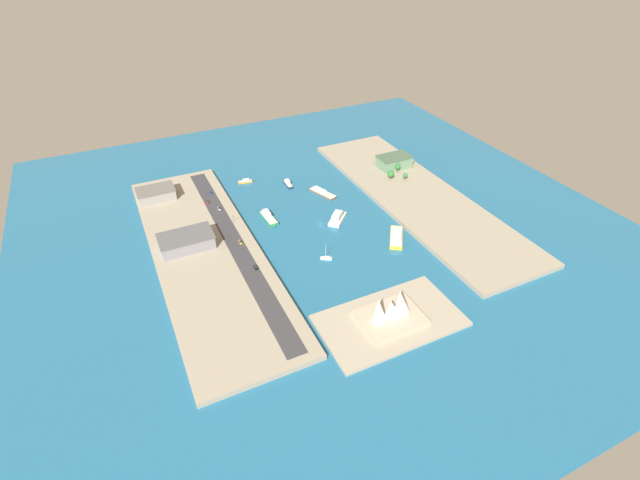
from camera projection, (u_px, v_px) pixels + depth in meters
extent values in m
plane|color=#23668E|center=(321.00, 224.00, 352.85)|extent=(440.00, 440.00, 0.00)
cube|color=#9E937F|center=(417.00, 196.00, 383.04)|extent=(70.00, 240.00, 3.51)
cube|color=#9E937F|center=(206.00, 252.00, 320.60)|extent=(70.00, 240.00, 3.51)
cube|color=#A89E89|center=(390.00, 321.00, 268.26)|extent=(83.59, 47.01, 2.00)
cube|color=#38383D|center=(235.00, 243.00, 326.79)|extent=(12.27, 228.00, 0.15)
cube|color=brown|center=(323.00, 193.00, 389.49)|extent=(16.24, 27.40, 1.50)
cone|color=brown|center=(334.00, 199.00, 381.80)|extent=(1.73, 1.73, 1.35)
cube|color=white|center=(319.00, 190.00, 391.04)|extent=(9.51, 13.67, 1.53)
cube|color=beige|center=(323.00, 192.00, 389.02)|extent=(15.59, 26.30, 0.10)
cube|color=orange|center=(245.00, 182.00, 405.89)|extent=(12.61, 5.88, 1.40)
cone|color=orange|center=(238.00, 183.00, 404.48)|extent=(1.46, 1.46, 1.26)
cube|color=white|center=(246.00, 180.00, 405.10)|extent=(6.11, 3.70, 1.87)
cube|color=beige|center=(245.00, 181.00, 405.46)|extent=(12.10, 5.65, 0.10)
cube|color=#1E284C|center=(288.00, 184.00, 401.56)|extent=(5.00, 14.08, 1.78)
cone|color=#1E284C|center=(291.00, 188.00, 396.02)|extent=(1.67, 1.67, 1.60)
cube|color=white|center=(287.00, 181.00, 401.63)|extent=(3.71, 5.65, 2.58)
cube|color=beige|center=(288.00, 183.00, 401.01)|extent=(4.80, 13.52, 0.10)
cube|color=white|center=(326.00, 258.00, 316.99)|extent=(8.12, 6.48, 1.04)
cone|color=white|center=(320.00, 258.00, 317.37)|extent=(1.29, 1.29, 0.93)
cube|color=white|center=(327.00, 257.00, 316.35)|extent=(3.93, 3.46, 0.96)
cube|color=beige|center=(326.00, 258.00, 316.66)|extent=(7.80, 6.22, 0.10)
cylinder|color=silver|center=(326.00, 251.00, 313.28)|extent=(0.24, 0.24, 11.76)
cube|color=#2D8C4C|center=(269.00, 218.00, 356.86)|extent=(7.95, 22.38, 2.40)
cone|color=#2D8C4C|center=(275.00, 226.00, 348.54)|extent=(2.26, 2.26, 2.16)
cube|color=white|center=(267.00, 213.00, 357.95)|extent=(4.70, 8.59, 3.17)
cube|color=beige|center=(269.00, 217.00, 356.13)|extent=(7.64, 21.48, 0.10)
cube|color=yellow|center=(396.00, 237.00, 335.68)|extent=(22.60, 27.40, 2.77)
cone|color=yellow|center=(397.00, 227.00, 347.14)|extent=(3.46, 3.46, 2.49)
cube|color=white|center=(397.00, 236.00, 330.59)|extent=(11.67, 13.01, 4.40)
cube|color=beige|center=(396.00, 236.00, 334.84)|extent=(21.70, 26.30, 0.10)
cube|color=silver|center=(337.00, 219.00, 356.03)|extent=(20.87, 20.81, 2.43)
cone|color=silver|center=(342.00, 212.00, 364.41)|extent=(3.10, 3.10, 2.19)
cube|color=white|center=(337.00, 216.00, 353.03)|extent=(11.95, 11.92, 4.70)
cube|color=beige|center=(337.00, 218.00, 355.29)|extent=(20.04, 19.98, 0.10)
cube|color=gray|center=(156.00, 194.00, 374.54)|extent=(28.77, 18.90, 8.22)
cube|color=slate|center=(155.00, 189.00, 371.91)|extent=(29.92, 19.66, 0.80)
cube|color=slate|center=(394.00, 162.00, 420.10)|extent=(28.91, 18.27, 10.08)
cube|color=#47624A|center=(395.00, 157.00, 416.92)|extent=(30.06, 19.00, 0.80)
cube|color=gray|center=(187.00, 242.00, 320.27)|extent=(35.95, 21.73, 9.02)
cube|color=#59595C|center=(185.00, 236.00, 317.40)|extent=(37.38, 22.60, 0.80)
cylinder|color=black|center=(209.00, 193.00, 383.64)|extent=(0.26, 0.64, 0.64)
cylinder|color=black|center=(211.00, 192.00, 384.19)|extent=(0.26, 0.64, 0.64)
cylinder|color=black|center=(210.00, 194.00, 381.40)|extent=(0.26, 0.64, 0.64)
cylinder|color=black|center=(212.00, 194.00, 381.94)|extent=(0.26, 0.64, 0.64)
cube|color=blue|center=(210.00, 193.00, 382.65)|extent=(1.84, 4.38, 0.70)
cube|color=#262D38|center=(210.00, 192.00, 382.10)|extent=(1.60, 2.46, 0.61)
cylinder|color=black|center=(218.00, 208.00, 363.74)|extent=(0.26, 0.65, 0.64)
cylinder|color=black|center=(219.00, 208.00, 364.25)|extent=(0.26, 0.65, 0.64)
cylinder|color=black|center=(219.00, 210.00, 361.23)|extent=(0.26, 0.65, 0.64)
cylinder|color=black|center=(220.00, 210.00, 361.74)|extent=(0.26, 0.65, 0.64)
cube|color=white|center=(219.00, 209.00, 362.55)|extent=(1.81, 4.89, 0.86)
cube|color=#262D38|center=(219.00, 208.00, 361.95)|extent=(1.56, 2.75, 0.57)
cylinder|color=black|center=(254.00, 267.00, 303.99)|extent=(0.26, 0.64, 0.64)
cylinder|color=black|center=(256.00, 266.00, 304.58)|extent=(0.26, 0.64, 0.64)
cylinder|color=black|center=(255.00, 269.00, 301.67)|extent=(0.26, 0.64, 0.64)
cylinder|color=black|center=(258.00, 269.00, 302.25)|extent=(0.26, 0.64, 0.64)
cube|color=black|center=(256.00, 267.00, 302.96)|extent=(1.88, 4.59, 0.75)
cube|color=#262D38|center=(256.00, 267.00, 302.40)|extent=(1.63, 2.58, 0.60)
cylinder|color=black|center=(209.00, 203.00, 369.72)|extent=(0.27, 0.65, 0.64)
cylinder|color=black|center=(207.00, 204.00, 369.16)|extent=(0.27, 0.65, 0.64)
cylinder|color=black|center=(208.00, 201.00, 372.36)|extent=(0.27, 0.65, 0.64)
cylinder|color=black|center=(206.00, 202.00, 371.79)|extent=(0.27, 0.65, 0.64)
cube|color=red|center=(207.00, 202.00, 370.61)|extent=(2.07, 5.14, 0.71)
cube|color=#262D38|center=(207.00, 201.00, 370.40)|extent=(1.77, 2.90, 0.63)
cylinder|color=black|center=(239.00, 242.00, 326.89)|extent=(0.26, 0.64, 0.64)
cylinder|color=black|center=(241.00, 241.00, 327.45)|extent=(0.26, 0.64, 0.64)
cylinder|color=black|center=(240.00, 244.00, 324.66)|extent=(0.26, 0.64, 0.64)
cylinder|color=black|center=(242.00, 243.00, 325.21)|extent=(0.26, 0.64, 0.64)
cube|color=yellow|center=(240.00, 242.00, 325.86)|extent=(1.80, 4.44, 0.85)
cube|color=#262D38|center=(240.00, 242.00, 325.31)|extent=(1.56, 2.49, 0.48)
cylinder|color=black|center=(233.00, 220.00, 345.92)|extent=(0.18, 0.18, 5.50)
cube|color=black|center=(233.00, 216.00, 344.02)|extent=(0.36, 0.36, 1.00)
sphere|color=red|center=(233.00, 216.00, 343.81)|extent=(0.24, 0.24, 0.24)
sphere|color=yellow|center=(233.00, 216.00, 344.02)|extent=(0.24, 0.24, 0.24)
sphere|color=green|center=(233.00, 217.00, 344.22)|extent=(0.24, 0.24, 0.24)
cube|color=#BCAD93|center=(390.00, 317.00, 266.80)|extent=(37.28, 27.74, 3.00)
cone|color=white|center=(401.00, 302.00, 262.96)|extent=(12.54, 9.57, 18.88)
cone|color=white|center=(391.00, 308.00, 262.38)|extent=(11.60, 9.61, 13.62)
cone|color=white|center=(379.00, 310.00, 258.05)|extent=(10.37, 8.70, 17.39)
cylinder|color=brown|center=(397.00, 171.00, 412.83)|extent=(0.50, 0.50, 4.08)
sphere|color=#2D7233|center=(398.00, 167.00, 410.54)|extent=(4.70, 4.70, 4.70)
cylinder|color=brown|center=(390.00, 178.00, 402.22)|extent=(0.50, 0.50, 3.30)
sphere|color=#2D7233|center=(391.00, 174.00, 399.88)|extent=(5.89, 5.89, 5.89)
cylinder|color=brown|center=(405.00, 179.00, 401.25)|extent=(0.50, 0.50, 3.24)
sphere|color=#2D7233|center=(405.00, 175.00, 399.33)|extent=(4.16, 4.16, 4.16)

